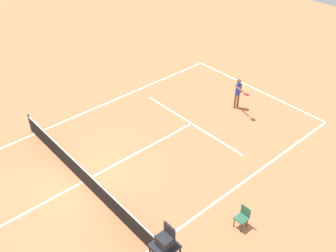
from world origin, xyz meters
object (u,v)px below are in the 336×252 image
(umpire_chair, at_px, (165,245))
(courtside_chair_mid, at_px, (243,216))
(tennis_ball, at_px, (199,122))
(player_serving, at_px, (238,91))

(umpire_chair, relative_size, courtside_chair_mid, 2.54)
(umpire_chair, height_order, courtside_chair_mid, umpire_chair)
(umpire_chair, bearing_deg, courtside_chair_mid, -95.95)
(umpire_chair, bearing_deg, tennis_ball, -52.30)
(umpire_chair, bearing_deg, player_serving, -62.17)
(tennis_ball, bearing_deg, umpire_chair, 127.70)
(tennis_ball, relative_size, umpire_chair, 0.03)
(player_serving, bearing_deg, umpire_chair, 42.98)
(player_serving, xyz_separation_m, umpire_chair, (-5.25, 9.95, 0.51))
(tennis_ball, bearing_deg, courtside_chair_mid, 148.34)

